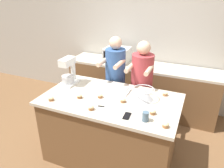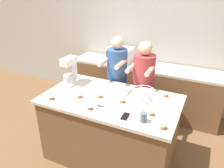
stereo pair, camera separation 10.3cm
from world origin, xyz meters
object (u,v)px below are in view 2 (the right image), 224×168
object	(u,v)px
baking_tray	(116,90)
cupcake_7	(100,95)
microwave_oven	(120,55)
cupcake_4	(123,100)
cupcake_0	(51,97)
cupcake_1	(166,95)
cupcake_2	(163,126)
cell_phone	(125,116)
cupcake_3	(90,107)
person_right	(143,89)
knife	(105,107)
person_left	(117,83)
stand_mixer	(70,72)
cupcake_5	(152,113)
mixing_bowl	(143,94)
drinking_glass	(144,117)
cupcake_6	(80,95)

from	to	relation	value
baking_tray	cupcake_7	distance (m)	0.28
microwave_oven	cupcake_4	size ratio (longest dim) A/B	6.65
cupcake_0	cupcake_1	bearing A→B (deg)	28.26
cupcake_1	baking_tray	bearing A→B (deg)	-168.89
baking_tray	cupcake_2	world-z (taller)	cupcake_2
cell_phone	cupcake_3	xyz separation A→B (m)	(-0.43, -0.03, 0.02)
person_right	knife	size ratio (longest dim) A/B	7.14
person_right	person_left	bearing A→B (deg)	-179.97
cupcake_7	microwave_oven	bearing A→B (deg)	103.57
stand_mixer	person_left	bearing A→B (deg)	44.37
cell_phone	cupcake_4	bearing A→B (deg)	118.20
cupcake_3	cupcake_5	size ratio (longest dim) A/B	1.00
stand_mixer	cupcake_1	size ratio (longest dim) A/B	5.89
cupcake_3	mixing_bowl	bearing A→B (deg)	44.61
microwave_oven	knife	world-z (taller)	microwave_oven
drinking_glass	baking_tray	bearing A→B (deg)	136.49
stand_mixer	knife	xyz separation A→B (m)	(0.77, -0.40, -0.17)
baking_tray	cupcake_1	distance (m)	0.67
drinking_glass	cupcake_4	world-z (taller)	drinking_glass
cupcake_0	cupcake_2	xyz separation A→B (m)	(1.43, -0.00, 0.00)
cupcake_0	cupcake_7	world-z (taller)	same
cupcake_2	person_right	bearing A→B (deg)	117.95
cupcake_6	drinking_glass	bearing A→B (deg)	-10.30
knife	cupcake_1	distance (m)	0.83
person_right	cupcake_2	world-z (taller)	person_right
cupcake_1	cupcake_2	world-z (taller)	same
cell_phone	cupcake_0	xyz separation A→B (m)	(-1.00, -0.03, 0.02)
drinking_glass	cupcake_1	bearing A→B (deg)	82.61
baking_tray	cupcake_2	size ratio (longest dim) A/B	5.76
cupcake_1	cupcake_4	bearing A→B (deg)	-139.51
cupcake_4	cupcake_5	distance (m)	0.42
baking_tray	cell_phone	size ratio (longest dim) A/B	2.60
stand_mixer	baking_tray	size ratio (longest dim) A/B	1.02
cupcake_4	cupcake_7	world-z (taller)	same
cell_phone	cupcake_0	world-z (taller)	cupcake_0
cupcake_2	cupcake_3	size ratio (longest dim) A/B	1.00
person_right	cell_phone	xyz separation A→B (m)	(0.12, -1.00, 0.13)
mixing_bowl	cupcake_7	bearing A→B (deg)	-161.58
cell_phone	cupcake_1	world-z (taller)	cupcake_1
drinking_glass	cupcake_1	distance (m)	0.67
drinking_glass	person_left	bearing A→B (deg)	127.17
cupcake_0	cupcake_5	bearing A→B (deg)	8.68
cupcake_4	cupcake_5	xyz separation A→B (m)	(0.40, -0.12, 0.00)
person_right	cell_phone	size ratio (longest dim) A/B	10.50
microwave_oven	cupcake_3	size ratio (longest dim) A/B	6.65
microwave_oven	cupcake_5	distance (m)	1.94
cupcake_1	mixing_bowl	bearing A→B (deg)	-138.44
cupcake_2	cupcake_4	size ratio (longest dim) A/B	1.00
microwave_oven	cupcake_1	xyz separation A→B (m)	(1.12, -1.10, -0.08)
mixing_bowl	drinking_glass	xyz separation A→B (m)	(0.15, -0.46, -0.02)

